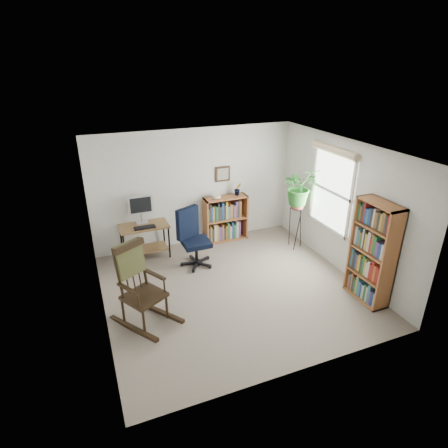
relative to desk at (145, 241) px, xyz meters
name	(u,v)px	position (x,y,z in m)	size (l,w,h in m)	color
floor	(233,289)	(1.15, -1.70, -0.33)	(4.20, 4.00, 0.00)	gray
ceiling	(234,150)	(1.15, -1.70, 2.07)	(4.20, 4.00, 0.00)	silver
wall_back	(195,188)	(1.15, 0.30, 0.87)	(4.20, 0.00, 2.40)	silver
wall_front	(303,292)	(1.15, -3.70, 0.87)	(4.20, 0.00, 2.40)	silver
wall_left	(95,248)	(-0.95, -1.70, 0.87)	(0.00, 4.00, 2.40)	silver
wall_right	(342,207)	(3.25, -1.70, 0.87)	(0.00, 4.00, 2.40)	silver
window	(331,191)	(3.21, -1.40, 1.07)	(0.12, 1.20, 1.50)	silver
desk	(145,241)	(0.00, 0.00, 0.00)	(0.93, 0.51, 0.67)	olive
monitor	(141,210)	(0.00, 0.14, 0.61)	(0.46, 0.16, 0.56)	silver
keyboard	(145,227)	(0.00, -0.12, 0.35)	(0.40, 0.15, 0.03)	black
office_chair	(196,238)	(0.83, -0.71, 0.23)	(0.62, 0.62, 1.13)	black
rocking_chair	(143,286)	(-0.40, -2.03, 0.30)	(0.66, 1.10, 1.28)	black
low_bookshelf	(226,219)	(1.75, 0.12, 0.15)	(0.93, 0.31, 0.98)	#995B32
tall_bookshelf	(373,253)	(3.07, -2.75, 0.51)	(0.32, 0.74, 1.68)	#995B32
plant_stand	(296,225)	(2.95, -0.76, 0.18)	(0.29, 0.29, 1.03)	black
spider_plant	(301,169)	(2.95, -0.76, 1.35)	(1.69, 1.88, 1.46)	#276F27
potted_plant_small	(238,193)	(2.03, 0.13, 0.70)	(0.13, 0.24, 0.11)	#276F27
framed_picture	(223,174)	(1.75, 0.27, 1.09)	(0.32, 0.04, 0.32)	black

